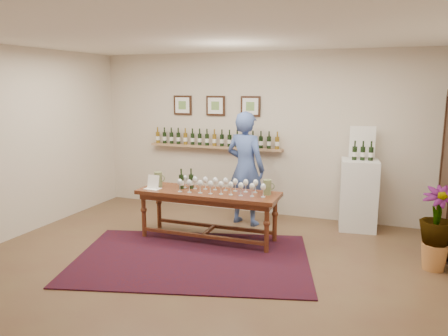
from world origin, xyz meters
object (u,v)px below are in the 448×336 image
(display_pedestal, at_px, (358,195))
(person, at_px, (245,169))
(tasting_table, at_px, (208,199))
(potted_plant, at_px, (436,228))

(display_pedestal, xyz_separation_m, person, (-1.74, -0.38, 0.37))
(tasting_table, height_order, potted_plant, potted_plant)
(potted_plant, xyz_separation_m, person, (-2.74, 0.92, 0.39))
(tasting_table, bearing_deg, person, 73.37)
(person, bearing_deg, potted_plant, 174.29)
(tasting_table, xyz_separation_m, display_pedestal, (2.00, 1.31, -0.07))
(potted_plant, height_order, person, person)
(display_pedestal, distance_m, person, 1.82)
(display_pedestal, relative_size, potted_plant, 1.23)
(display_pedestal, bearing_deg, tasting_table, -146.72)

